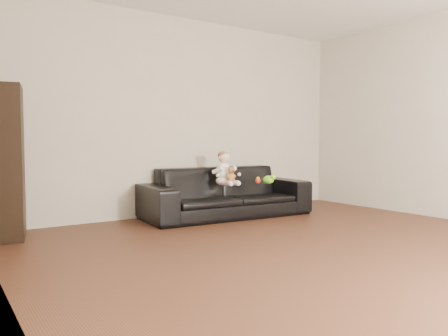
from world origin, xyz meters
TOP-DOWN VIEW (x-y plane):
  - floor at (0.00, 0.00)m, footprint 5.50×5.50m
  - wall_back at (0.00, 2.75)m, footprint 5.00×0.00m
  - wall_left at (-2.50, 0.00)m, footprint 0.00×5.50m
  - sofa at (0.30, 2.25)m, footprint 2.23×0.99m
  - cabinet at (-2.29, 2.35)m, footprint 0.48×0.59m
  - shelf_item at (-2.27, 2.35)m, footprint 0.23×0.28m
  - baby at (0.19, 2.13)m, footprint 0.29×0.36m
  - teddy_bear at (0.20, 2.00)m, footprint 0.12×0.12m
  - toy_green at (0.78, 1.98)m, footprint 0.14×0.16m
  - toy_rattle at (0.70, 2.10)m, footprint 0.09×0.09m
  - toy_blue_disc at (0.82, 2.06)m, footprint 0.14×0.14m

SIDE VIEW (x-z plane):
  - floor at x=0.00m, z-range 0.00..0.00m
  - sofa at x=0.30m, z-range 0.00..0.64m
  - toy_blue_disc at x=0.82m, z-range 0.42..0.43m
  - toy_rattle at x=0.70m, z-range 0.42..0.49m
  - toy_green at x=0.78m, z-range 0.42..0.53m
  - teddy_bear at x=0.20m, z-range 0.47..0.66m
  - baby at x=0.19m, z-range 0.39..0.82m
  - cabinet at x=-2.29m, z-range 0.00..1.52m
  - shelf_item at x=-2.27m, z-range 0.96..1.24m
  - wall_back at x=0.00m, z-range -1.20..3.80m
  - wall_left at x=-2.50m, z-range -1.45..4.05m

